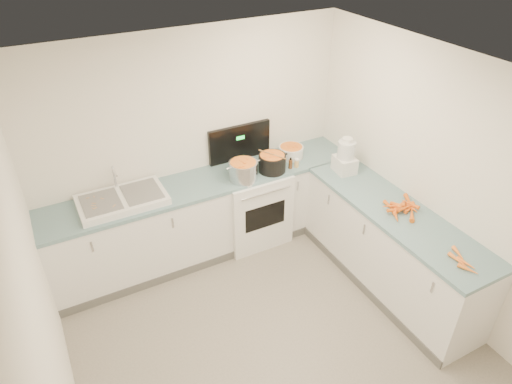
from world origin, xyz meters
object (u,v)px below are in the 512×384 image
black_pot (272,164)px  stove (252,203)px  sink (122,200)px  extract_bottle (290,164)px  mixing_bowl (291,152)px  food_processor (345,158)px  steel_pot (243,171)px  spice_jar (297,164)px

black_pot → stove: bearing=145.3°
sink → extract_bottle: bearing=-6.1°
sink → black_pot: sink is taller
mixing_bowl → food_processor: 0.68m
sink → food_processor: bearing=-13.0°
steel_pot → food_processor: size_ratio=0.75×
sink → mixing_bowl: size_ratio=2.95×
mixing_bowl → sink: bearing=-179.2°
extract_bottle → steel_pot: bearing=175.8°
spice_jar → food_processor: food_processor is taller
stove → sink: 1.54m
steel_pot → black_pot: 0.36m
spice_jar → sink: bearing=173.9°
black_pot → food_processor: food_processor is taller
black_pot → extract_bottle: black_pot is taller
black_pot → spice_jar: 0.30m
extract_bottle → food_processor: bearing=-34.9°
steel_pot → extract_bottle: size_ratio=2.86×
black_pot → mixing_bowl: size_ratio=1.05×
stove → black_pot: 0.60m
extract_bottle → sink: bearing=173.9°
steel_pot → food_processor: food_processor is taller
extract_bottle → spice_jar: 0.08m
sink → spice_jar: bearing=-6.1°
mixing_bowl → food_processor: (0.34, -0.57, 0.11)m
black_pot → extract_bottle: size_ratio=2.79×
black_pot → food_processor: bearing=-29.2°
food_processor → black_pot: bearing=150.8°
stove → mixing_bowl: (0.55, 0.04, 0.53)m
stove → sink: size_ratio=1.58×
spice_jar → food_processor: bearing=-39.1°
sink → steel_pot: size_ratio=2.76×
stove → mixing_bowl: bearing=4.6°
steel_pot → black_pot: size_ratio=1.03×
food_processor → extract_bottle: bearing=145.1°
steel_pot → mixing_bowl: size_ratio=1.07×
steel_pot → food_processor: 1.13m
black_pot → mixing_bowl: (0.36, 0.18, -0.02)m
stove → extract_bottle: 0.68m
extract_bottle → food_processor: (0.49, -0.34, 0.12)m
sink → black_pot: 1.65m
stove → black_pot: stove is taller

